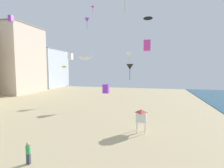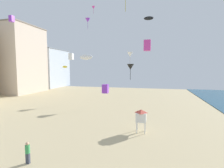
{
  "view_description": "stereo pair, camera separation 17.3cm",
  "coord_description": "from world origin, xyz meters",
  "px_view_note": "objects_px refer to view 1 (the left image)",
  "views": [
    {
      "loc": [
        11.34,
        -2.23,
        6.98
      ],
      "look_at": [
        6.27,
        17.95,
        5.14
      ],
      "focal_mm": 26.85,
      "sensor_mm": 36.0,
      "label": 1
    },
    {
      "loc": [
        11.51,
        -2.18,
        6.98
      ],
      "look_at": [
        6.27,
        17.95,
        5.14
      ],
      "focal_mm": 26.85,
      "sensor_mm": 36.0,
      "label": 2
    }
  ],
  "objects_px": {
    "kite_magenta_box": "(147,45)",
    "kite_white_delta": "(129,54)",
    "kite_flyer": "(28,152)",
    "kite_white_parafoil": "(86,57)",
    "lifeguard_stand": "(141,116)",
    "kite_black_delta": "(130,67)",
    "kite_purple_box": "(11,18)",
    "kite_white_box": "(70,56)",
    "kite_yellow_parafoil": "(64,67)",
    "kite_purple_box_2": "(106,89)",
    "kite_purple_delta": "(87,20)",
    "kite_black_parafoil": "(148,18)",
    "kite_magenta_delta": "(93,8)"
  },
  "relations": [
    {
      "from": "kite_white_parafoil",
      "to": "kite_purple_box",
      "type": "relative_size",
      "value": 2.98
    },
    {
      "from": "kite_flyer",
      "to": "kite_purple_box",
      "type": "distance_m",
      "value": 19.46
    },
    {
      "from": "kite_magenta_box",
      "to": "kite_white_delta",
      "type": "distance_m",
      "value": 19.89
    },
    {
      "from": "kite_purple_box",
      "to": "kite_black_parafoil",
      "type": "height_order",
      "value": "kite_black_parafoil"
    },
    {
      "from": "kite_black_parafoil",
      "to": "kite_white_delta",
      "type": "distance_m",
      "value": 9.43
    },
    {
      "from": "kite_black_parafoil",
      "to": "kite_purple_box_2",
      "type": "distance_m",
      "value": 26.04
    },
    {
      "from": "kite_black_parafoil",
      "to": "kite_magenta_delta",
      "type": "bearing_deg",
      "value": 159.94
    },
    {
      "from": "kite_purple_delta",
      "to": "lifeguard_stand",
      "type": "bearing_deg",
      "value": -53.15
    },
    {
      "from": "kite_white_box",
      "to": "kite_black_delta",
      "type": "bearing_deg",
      "value": 10.25
    },
    {
      "from": "lifeguard_stand",
      "to": "kite_magenta_box",
      "type": "bearing_deg",
      "value": 64.64
    },
    {
      "from": "kite_magenta_box",
      "to": "kite_black_parafoil",
      "type": "bearing_deg",
      "value": 92.15
    },
    {
      "from": "kite_white_parafoil",
      "to": "kite_purple_box_2",
      "type": "bearing_deg",
      "value": -61.46
    },
    {
      "from": "lifeguard_stand",
      "to": "kite_yellow_parafoil",
      "type": "height_order",
      "value": "kite_yellow_parafoil"
    },
    {
      "from": "kite_white_delta",
      "to": "kite_flyer",
      "type": "bearing_deg",
      "value": -95.3
    },
    {
      "from": "kite_black_delta",
      "to": "kite_magenta_delta",
      "type": "bearing_deg",
      "value": 143.57
    },
    {
      "from": "kite_white_parafoil",
      "to": "kite_black_parafoil",
      "type": "bearing_deg",
      "value": 33.91
    },
    {
      "from": "kite_white_box",
      "to": "kite_purple_delta",
      "type": "bearing_deg",
      "value": 73.61
    },
    {
      "from": "kite_magenta_delta",
      "to": "kite_yellow_parafoil",
      "type": "distance_m",
      "value": 16.88
    },
    {
      "from": "kite_flyer",
      "to": "kite_black_delta",
      "type": "height_order",
      "value": "kite_black_delta"
    },
    {
      "from": "kite_magenta_delta",
      "to": "kite_black_parafoil",
      "type": "height_order",
      "value": "kite_magenta_delta"
    },
    {
      "from": "kite_white_parafoil",
      "to": "kite_white_delta",
      "type": "distance_m",
      "value": 13.53
    },
    {
      "from": "kite_white_parafoil",
      "to": "kite_black_parafoil",
      "type": "xyz_separation_m",
      "value": [
        10.97,
        7.37,
        8.32
      ]
    },
    {
      "from": "kite_black_delta",
      "to": "kite_black_parafoil",
      "type": "height_order",
      "value": "kite_black_parafoil"
    },
    {
      "from": "kite_purple_delta",
      "to": "kite_flyer",
      "type": "bearing_deg",
      "value": -76.72
    },
    {
      "from": "kite_flyer",
      "to": "kite_white_parafoil",
      "type": "distance_m",
      "value": 21.43
    },
    {
      "from": "kite_flyer",
      "to": "kite_white_delta",
      "type": "height_order",
      "value": "kite_white_delta"
    },
    {
      "from": "lifeguard_stand",
      "to": "kite_black_delta",
      "type": "relative_size",
      "value": 0.78
    },
    {
      "from": "kite_white_box",
      "to": "kite_purple_box",
      "type": "relative_size",
      "value": 1.54
    },
    {
      "from": "kite_white_box",
      "to": "kite_purple_box",
      "type": "distance_m",
      "value": 13.01
    },
    {
      "from": "kite_purple_box",
      "to": "kite_flyer",
      "type": "bearing_deg",
      "value": -42.85
    },
    {
      "from": "kite_white_parafoil",
      "to": "kite_white_delta",
      "type": "xyz_separation_m",
      "value": [
        6.48,
        11.81,
        1.32
      ]
    },
    {
      "from": "kite_purple_delta",
      "to": "kite_white_delta",
      "type": "xyz_separation_m",
      "value": [
        9.28,
        4.14,
        -7.65
      ]
    },
    {
      "from": "kite_black_delta",
      "to": "kite_white_box",
      "type": "relative_size",
      "value": 2.52
    },
    {
      "from": "kite_flyer",
      "to": "kite_purple_delta",
      "type": "xyz_separation_m",
      "value": [
        -6.39,
        27.08,
        17.3
      ]
    },
    {
      "from": "kite_black_delta",
      "to": "kite_yellow_parafoil",
      "type": "height_order",
      "value": "kite_black_delta"
    },
    {
      "from": "lifeguard_stand",
      "to": "kite_black_parafoil",
      "type": "xyz_separation_m",
      "value": [
        -0.2,
        18.35,
        15.74
      ]
    },
    {
      "from": "kite_flyer",
      "to": "kite_purple_box",
      "type": "bearing_deg",
      "value": -40.58
    },
    {
      "from": "kite_yellow_parafoil",
      "to": "kite_black_delta",
      "type": "bearing_deg",
      "value": -14.07
    },
    {
      "from": "kite_magenta_delta",
      "to": "kite_purple_box_2",
      "type": "bearing_deg",
      "value": -67.48
    },
    {
      "from": "kite_flyer",
      "to": "kite_purple_box",
      "type": "height_order",
      "value": "kite_purple_box"
    },
    {
      "from": "kite_white_box",
      "to": "kite_yellow_parafoil",
      "type": "bearing_deg",
      "value": 129.05
    },
    {
      "from": "kite_white_box",
      "to": "kite_flyer",
      "type": "bearing_deg",
      "value": -69.93
    },
    {
      "from": "kite_flyer",
      "to": "kite_magenta_box",
      "type": "relative_size",
      "value": 1.23
    },
    {
      "from": "kite_white_box",
      "to": "kite_purple_box_2",
      "type": "relative_size",
      "value": 1.68
    },
    {
      "from": "kite_black_delta",
      "to": "kite_purple_box",
      "type": "distance_m",
      "value": 21.38
    },
    {
      "from": "kite_magenta_box",
      "to": "kite_white_delta",
      "type": "bearing_deg",
      "value": 104.7
    },
    {
      "from": "kite_magenta_box",
      "to": "kite_purple_delta",
      "type": "height_order",
      "value": "kite_purple_delta"
    },
    {
      "from": "kite_purple_box",
      "to": "lifeguard_stand",
      "type": "bearing_deg",
      "value": -4.29
    },
    {
      "from": "kite_purple_box_2",
      "to": "kite_white_delta",
      "type": "bearing_deg",
      "value": 94.03
    },
    {
      "from": "lifeguard_stand",
      "to": "kite_black_parafoil",
      "type": "distance_m",
      "value": 24.17
    }
  ]
}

